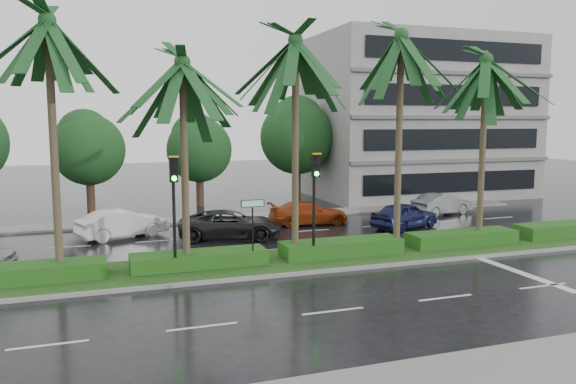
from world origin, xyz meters
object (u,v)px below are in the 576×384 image
object	(u,v)px
car_red	(309,213)
car_grey	(442,204)
street_sign	(253,216)
signal_median_left	(174,197)
car_blue	(405,215)
car_darkgrey	(230,225)
car_white	(122,223)

from	to	relation	value
car_red	car_grey	world-z (taller)	car_grey
street_sign	signal_median_left	bearing A→B (deg)	-176.53
car_blue	street_sign	bearing A→B (deg)	98.50
car_red	street_sign	bearing A→B (deg)	150.47
car_darkgrey	car_red	world-z (taller)	car_darkgrey
signal_median_left	car_grey	xyz separation A→B (m)	(17.50, 8.88, -2.34)
car_blue	car_grey	size ratio (longest dim) A/B	1.04
signal_median_left	car_darkgrey	bearing A→B (deg)	60.21
car_darkgrey	car_blue	distance (m)	9.51
street_sign	car_white	world-z (taller)	street_sign
street_sign	car_darkgrey	world-z (taller)	street_sign
signal_median_left	car_blue	distance (m)	14.38
street_sign	car_white	size ratio (longest dim) A/B	0.60
car_blue	car_white	bearing A→B (deg)	60.29
car_darkgrey	car_red	xyz separation A→B (m)	(5.00, 2.32, -0.05)
car_blue	car_grey	distance (m)	5.51
car_white	car_darkgrey	bearing A→B (deg)	-133.00
street_sign	car_red	bearing A→B (deg)	56.30
car_blue	car_red	bearing A→B (deg)	38.35
signal_median_left	car_blue	xyz separation A→B (m)	(13.00, 5.70, -2.29)
street_sign	car_blue	distance (m)	11.51
car_darkgrey	car_grey	distance (m)	14.27
car_darkgrey	car_blue	world-z (taller)	car_blue
signal_median_left	car_grey	size ratio (longest dim) A/B	1.09
car_red	car_blue	world-z (taller)	car_blue
car_white	car_red	bearing A→B (deg)	-109.52
signal_median_left	car_red	distance (m)	12.20
car_blue	car_darkgrey	bearing A→B (deg)	67.12
street_sign	car_darkgrey	bearing A→B (deg)	85.18
car_white	car_blue	size ratio (longest dim) A/B	1.04
signal_median_left	car_white	distance (m)	8.53
car_white	car_darkgrey	xyz separation A→B (m)	(5.00, -1.97, -0.02)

